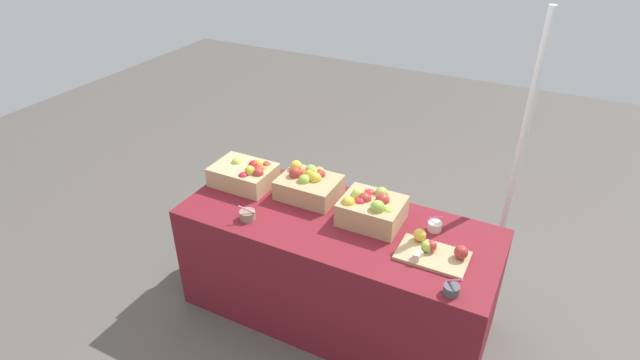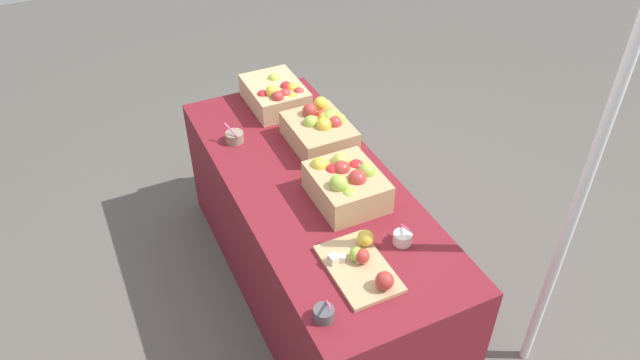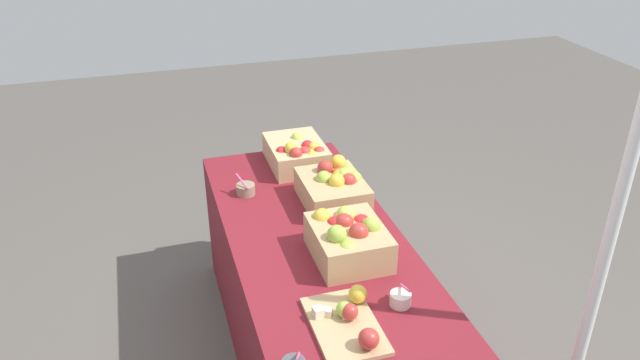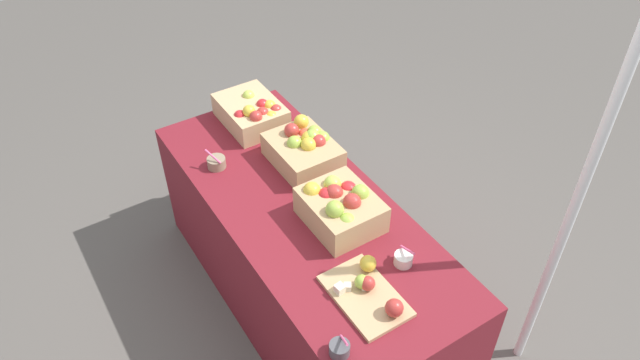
{
  "view_description": "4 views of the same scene",
  "coord_description": "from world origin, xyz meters",
  "px_view_note": "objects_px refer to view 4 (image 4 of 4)",
  "views": [
    {
      "loc": [
        1.02,
        -2.22,
        2.47
      ],
      "look_at": [
        -0.14,
        0.06,
        0.95
      ],
      "focal_mm": 28.35,
      "sensor_mm": 36.0,
      "label": 1
    },
    {
      "loc": [
        2.03,
        -0.92,
        2.54
      ],
      "look_at": [
        0.13,
        -0.02,
        0.85
      ],
      "focal_mm": 33.57,
      "sensor_mm": 36.0,
      "label": 2
    },
    {
      "loc": [
        2.21,
        -0.66,
        2.25
      ],
      "look_at": [
        0.01,
        0.02,
        1.03
      ],
      "focal_mm": 34.63,
      "sensor_mm": 36.0,
      "label": 3
    },
    {
      "loc": [
        1.77,
        -1.03,
        2.7
      ],
      "look_at": [
        0.03,
        0.07,
        0.89
      ],
      "focal_mm": 33.53,
      "sensor_mm": 36.0,
      "label": 4
    }
  ],
  "objects_px": {
    "sample_bowl_mid": "(216,162)",
    "sample_bowl_far": "(340,349)",
    "apple_crate_left": "(252,112)",
    "apple_crate_right": "(340,207)",
    "apple_crate_middle": "(304,148)",
    "sample_bowl_near": "(403,259)",
    "cutting_board_front": "(369,291)",
    "tent_pole": "(569,221)"
  },
  "relations": [
    {
      "from": "sample_bowl_mid",
      "to": "tent_pole",
      "type": "xyz_separation_m",
      "value": [
        1.34,
        0.98,
        0.19
      ]
    },
    {
      "from": "cutting_board_front",
      "to": "tent_pole",
      "type": "bearing_deg",
      "value": 71.71
    },
    {
      "from": "sample_bowl_near",
      "to": "sample_bowl_far",
      "type": "distance_m",
      "value": 0.52
    },
    {
      "from": "apple_crate_middle",
      "to": "sample_bowl_mid",
      "type": "height_order",
      "value": "apple_crate_middle"
    },
    {
      "from": "cutting_board_front",
      "to": "sample_bowl_mid",
      "type": "xyz_separation_m",
      "value": [
        -1.08,
        -0.17,
        -0.0
      ]
    },
    {
      "from": "apple_crate_left",
      "to": "apple_crate_middle",
      "type": "bearing_deg",
      "value": 9.07
    },
    {
      "from": "sample_bowl_near",
      "to": "sample_bowl_far",
      "type": "height_order",
      "value": "sample_bowl_far"
    },
    {
      "from": "sample_bowl_near",
      "to": "sample_bowl_far",
      "type": "xyz_separation_m",
      "value": [
        0.22,
        -0.47,
        -0.0
      ]
    },
    {
      "from": "apple_crate_left",
      "to": "apple_crate_right",
      "type": "relative_size",
      "value": 1.11
    },
    {
      "from": "apple_crate_left",
      "to": "apple_crate_middle",
      "type": "distance_m",
      "value": 0.44
    },
    {
      "from": "apple_crate_left",
      "to": "tent_pole",
      "type": "xyz_separation_m",
      "value": [
        1.58,
        0.65,
        0.14
      ]
    },
    {
      "from": "apple_crate_middle",
      "to": "tent_pole",
      "type": "xyz_separation_m",
      "value": [
        1.14,
        0.58,
        0.14
      ]
    },
    {
      "from": "cutting_board_front",
      "to": "sample_bowl_far",
      "type": "relative_size",
      "value": 3.42
    },
    {
      "from": "sample_bowl_far",
      "to": "tent_pole",
      "type": "bearing_deg",
      "value": 84.14
    },
    {
      "from": "sample_bowl_mid",
      "to": "apple_crate_left",
      "type": "bearing_deg",
      "value": 125.47
    },
    {
      "from": "cutting_board_front",
      "to": "sample_bowl_near",
      "type": "distance_m",
      "value": 0.23
    },
    {
      "from": "apple_crate_right",
      "to": "sample_bowl_mid",
      "type": "height_order",
      "value": "apple_crate_right"
    },
    {
      "from": "sample_bowl_mid",
      "to": "tent_pole",
      "type": "bearing_deg",
      "value": 36.05
    },
    {
      "from": "cutting_board_front",
      "to": "tent_pole",
      "type": "distance_m",
      "value": 0.87
    },
    {
      "from": "apple_crate_middle",
      "to": "apple_crate_right",
      "type": "height_order",
      "value": "apple_crate_right"
    },
    {
      "from": "cutting_board_front",
      "to": "apple_crate_middle",
      "type": "bearing_deg",
      "value": 165.34
    },
    {
      "from": "apple_crate_right",
      "to": "cutting_board_front",
      "type": "height_order",
      "value": "apple_crate_right"
    },
    {
      "from": "sample_bowl_near",
      "to": "sample_bowl_mid",
      "type": "bearing_deg",
      "value": -158.69
    },
    {
      "from": "sample_bowl_mid",
      "to": "sample_bowl_far",
      "type": "distance_m",
      "value": 1.24
    },
    {
      "from": "apple_crate_left",
      "to": "sample_bowl_mid",
      "type": "relative_size",
      "value": 3.64
    },
    {
      "from": "apple_crate_left",
      "to": "cutting_board_front",
      "type": "bearing_deg",
      "value": -6.96
    },
    {
      "from": "apple_crate_middle",
      "to": "tent_pole",
      "type": "height_order",
      "value": "tent_pole"
    },
    {
      "from": "sample_bowl_mid",
      "to": "sample_bowl_far",
      "type": "xyz_separation_m",
      "value": [
        1.23,
        -0.08,
        -0.0
      ]
    },
    {
      "from": "apple_crate_middle",
      "to": "cutting_board_front",
      "type": "distance_m",
      "value": 0.91
    },
    {
      "from": "sample_bowl_far",
      "to": "cutting_board_front",
      "type": "bearing_deg",
      "value": 122.51
    },
    {
      "from": "apple_crate_left",
      "to": "cutting_board_front",
      "type": "height_order",
      "value": "apple_crate_left"
    },
    {
      "from": "apple_crate_middle",
      "to": "sample_bowl_far",
      "type": "bearing_deg",
      "value": -24.76
    },
    {
      "from": "apple_crate_middle",
      "to": "tent_pole",
      "type": "distance_m",
      "value": 1.29
    },
    {
      "from": "sample_bowl_near",
      "to": "sample_bowl_mid",
      "type": "distance_m",
      "value": 1.09
    },
    {
      "from": "apple_crate_right",
      "to": "tent_pole",
      "type": "bearing_deg",
      "value": 44.18
    },
    {
      "from": "apple_crate_left",
      "to": "sample_bowl_near",
      "type": "xyz_separation_m",
      "value": [
        1.25,
        0.07,
        -0.05
      ]
    },
    {
      "from": "apple_crate_middle",
      "to": "apple_crate_left",
      "type": "bearing_deg",
      "value": -170.93
    },
    {
      "from": "cutting_board_front",
      "to": "apple_crate_left",
      "type": "bearing_deg",
      "value": 173.04
    },
    {
      "from": "apple_crate_left",
      "to": "apple_crate_right",
      "type": "xyz_separation_m",
      "value": [
        0.89,
        -0.02,
        0.01
      ]
    },
    {
      "from": "apple_crate_middle",
      "to": "sample_bowl_mid",
      "type": "bearing_deg",
      "value": -116.34
    },
    {
      "from": "apple_crate_left",
      "to": "sample_bowl_mid",
      "type": "distance_m",
      "value": 0.41
    },
    {
      "from": "apple_crate_left",
      "to": "tent_pole",
      "type": "relative_size",
      "value": 0.2
    }
  ]
}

